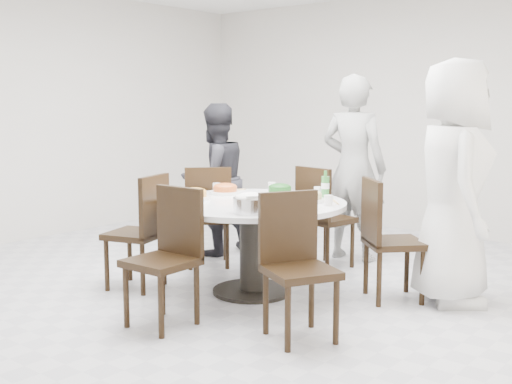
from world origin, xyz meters
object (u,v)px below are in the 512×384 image
Objects in this scene: chair_s at (161,259)px; diner_left at (215,180)px; diner_middle at (354,168)px; rice_bowl at (251,205)px; chair_n at (327,217)px; chair_ne at (394,240)px; soup_bowl at (183,200)px; chair_se at (301,268)px; chair_sw at (135,232)px; chair_nw at (208,216)px; beverage_bottle at (325,184)px; diner_right at (453,182)px; dining_table at (252,247)px.

chair_s is 2.17m from diner_left.
rice_bowl is (0.31, -1.92, -0.09)m from diner_middle.
chair_n reaches higher than rice_bowl.
soup_bowl is (-1.26, -1.05, 0.32)m from chair_ne.
chair_se is at bearing 130.39° from chair_ne.
diner_middle reaches higher than rice_bowl.
chair_sw is 1.38m from diner_left.
diner_left reaches higher than chair_nw.
chair_s is 0.62× the size of diner_left.
chair_n is 0.62× the size of diner_left.
beverage_bottle is at bearing 76.93° from chair_s.
diner_right reaches higher than beverage_bottle.
dining_table is 0.70m from soup_bowl.
diner_middle is at bearing 80.85° from soup_bowl.
diner_left is (-1.16, 0.80, 0.39)m from dining_table.
chair_se is at bearing 68.40° from diner_left.
diner_middle is (0.87, 2.01, 0.42)m from chair_sw.
dining_table is at bearing 84.74° from chair_se.
chair_ne and chair_sw have the same top height.
chair_se is at bearing 105.51° from chair_nw.
chair_nw reaches higher than soup_bowl.
diner_middle reaches higher than dining_table.
chair_sw is 3.39× the size of soup_bowl.
chair_nw and chair_se have the same top height.
chair_n is at bearing 42.51° from diner_right.
beverage_bottle reaches higher than chair_sw.
chair_s reaches higher than soup_bowl.
diner_left is (-1.19, -0.70, -0.14)m from diner_middle.
rice_bowl is at bearing 59.56° from chair_s.
diner_right reaches higher than dining_table.
rice_bowl is at bearing -51.04° from dining_table.
chair_ne is 3.39× the size of soup_bowl.
rice_bowl is (0.34, -0.42, 0.43)m from dining_table.
chair_sw is at bearing -137.65° from beverage_bottle.
rice_bowl reaches higher than soup_bowl.
chair_sw and chair_se have the same top height.
chair_se is at bearing 127.74° from chair_n.
chair_sw is 1.74m from chair_se.
diner_middle is (0.01, 2.50, 0.42)m from chair_s.
diner_middle is at bearing 88.91° from dining_table.
soup_bowl is (-0.32, -1.98, -0.11)m from diner_middle.
dining_table is 1.59m from diner_middle.
chair_nw is 1.14m from soup_bowl.
diner_right is at bearing 144.46° from chair_nw.
chair_sw reaches higher than dining_table.
diner_left reaches higher than dining_table.
chair_ne is 2.10m from chair_sw.
dining_table is 1.00m from chair_nw.
chair_sw is 1.62m from beverage_bottle.
chair_n is 1.88m from chair_se.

